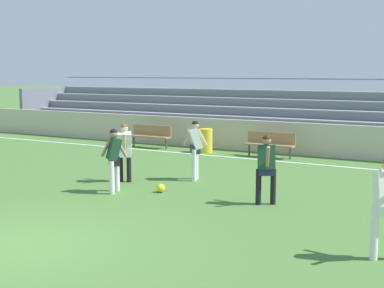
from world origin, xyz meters
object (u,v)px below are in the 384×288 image
(player_dark_overlapping, at_px, (266,164))
(soccer_ball, at_px, (161,188))
(player_dark_dropping_back, at_px, (114,155))
(bench_centre_sideline, at_px, (270,142))
(player_white_challenging, at_px, (195,145))
(player_white_pressing_high, at_px, (124,148))
(bleacher_stand, at_px, (279,116))
(bench_far_right, at_px, (151,134))
(trash_bin, at_px, (206,141))

(player_dark_overlapping, height_order, soccer_ball, player_dark_overlapping)
(player_dark_dropping_back, bearing_deg, bench_centre_sideline, 79.08)
(player_white_challenging, bearing_deg, player_white_pressing_high, -143.19)
(player_dark_dropping_back, distance_m, player_white_challenging, 2.60)
(bench_centre_sideline, relative_size, player_dark_overlapping, 1.11)
(bleacher_stand, distance_m, bench_centre_sideline, 3.71)
(bench_far_right, distance_m, player_white_pressing_high, 6.83)
(player_dark_dropping_back, bearing_deg, bleacher_stand, 87.80)
(player_dark_dropping_back, bearing_deg, soccer_ball, 29.69)
(bench_far_right, distance_m, trash_bin, 2.59)
(trash_bin, height_order, player_white_challenging, player_white_challenging)
(player_dark_dropping_back, height_order, player_white_challenging, player_white_challenging)
(player_dark_dropping_back, distance_m, player_white_pressing_high, 1.34)
(bleacher_stand, bearing_deg, bench_centre_sideline, -74.32)
(player_dark_dropping_back, relative_size, player_white_challenging, 0.97)
(soccer_ball, bearing_deg, bench_far_right, 125.38)
(bench_far_right, relative_size, trash_bin, 2.00)
(bleacher_stand, xyz_separation_m, player_dark_dropping_back, (-0.41, -10.77, -0.22))
(player_white_challenging, distance_m, player_dark_overlapping, 3.26)
(bleacher_stand, distance_m, player_dark_dropping_back, 10.78)
(player_white_pressing_high, xyz_separation_m, player_dark_overlapping, (4.37, -0.49, -0.00))
(soccer_ball, bearing_deg, trash_bin, 108.15)
(bench_centre_sideline, height_order, player_white_pressing_high, player_white_pressing_high)
(bench_centre_sideline, xyz_separation_m, player_white_pressing_high, (-1.97, -6.04, 0.42))
(bench_centre_sideline, distance_m, trash_bin, 2.54)
(trash_bin, bearing_deg, player_dark_overlapping, -52.45)
(bench_centre_sideline, bearing_deg, soccer_ball, -93.28)
(player_white_pressing_high, bearing_deg, player_dark_dropping_back, -64.86)
(player_dark_dropping_back, xyz_separation_m, soccer_ball, (1.02, 0.58, -0.85))
(player_white_challenging, bearing_deg, player_dark_dropping_back, -112.95)
(bleacher_stand, xyz_separation_m, bench_centre_sideline, (0.99, -3.52, -0.64))
(bleacher_stand, distance_m, player_white_pressing_high, 9.61)
(bench_far_right, relative_size, soccer_ball, 8.18)
(bench_centre_sideline, relative_size, player_white_pressing_high, 1.11)
(bench_centre_sideline, xyz_separation_m, bench_far_right, (-5.12, 0.00, 0.00))
(player_white_pressing_high, height_order, player_dark_overlapping, player_white_pressing_high)
(player_white_pressing_high, bearing_deg, bleacher_stand, 84.14)
(trash_bin, relative_size, player_white_pressing_high, 0.55)
(bench_far_right, height_order, soccer_ball, bench_far_right)
(soccer_ball, bearing_deg, player_white_challenging, 90.08)
(trash_bin, height_order, player_white_pressing_high, player_white_pressing_high)
(player_white_pressing_high, xyz_separation_m, soccer_ball, (1.59, -0.63, -0.85))
(bench_far_right, bearing_deg, player_white_pressing_high, -62.44)
(player_dark_overlapping, bearing_deg, trash_bin, 127.55)
(bleacher_stand, bearing_deg, player_white_pressing_high, -95.86)
(player_dark_overlapping, xyz_separation_m, soccer_ball, (-2.79, -0.14, -0.85))
(bleacher_stand, height_order, bench_far_right, bleacher_stand)
(bench_centre_sideline, height_order, bench_far_right, same)
(player_dark_dropping_back, xyz_separation_m, player_white_challenging, (1.01, 2.40, 0.04))
(bench_far_right, bearing_deg, bench_centre_sideline, 0.00)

